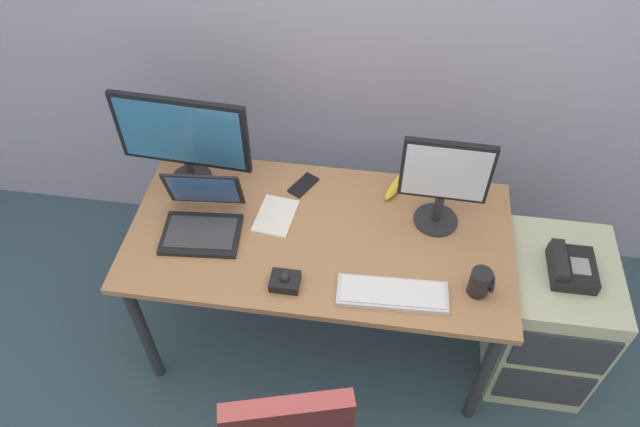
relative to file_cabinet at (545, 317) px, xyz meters
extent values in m
plane|color=#344D5B|center=(-0.99, 0.01, -0.35)|extent=(8.00, 8.00, 0.00)
cube|color=#AA784D|center=(-0.99, 0.01, 0.38)|extent=(1.55, 0.78, 0.03)
cylinder|color=#2D2D33|center=(-1.71, -0.32, 0.01)|extent=(0.05, 0.05, 0.71)
cylinder|color=#2D2D33|center=(-0.28, -0.32, 0.01)|extent=(0.05, 0.05, 0.71)
cylinder|color=#2D2D33|center=(-1.71, 0.34, 0.01)|extent=(0.05, 0.05, 0.71)
cylinder|color=#2D2D33|center=(-0.28, 0.34, 0.01)|extent=(0.05, 0.05, 0.71)
cube|color=beige|center=(0.00, 0.00, 0.00)|extent=(0.42, 0.52, 0.70)
cube|color=#38383D|center=(0.00, -0.26, 0.15)|extent=(0.38, 0.01, 0.24)
cube|color=#38383D|center=(0.00, -0.26, -0.14)|extent=(0.38, 0.01, 0.24)
cube|color=black|center=(0.00, -0.02, 0.38)|extent=(0.17, 0.20, 0.06)
cube|color=black|center=(-0.06, -0.02, 0.42)|extent=(0.05, 0.18, 0.04)
cube|color=gray|center=(0.02, -0.03, 0.41)|extent=(0.07, 0.08, 0.01)
cylinder|color=#262628|center=(-1.59, 0.24, 0.40)|extent=(0.18, 0.18, 0.01)
cylinder|color=#262628|center=(-1.59, 0.24, 0.45)|extent=(0.04, 0.04, 0.09)
cube|color=black|center=(-1.59, 0.24, 0.66)|extent=(0.56, 0.06, 0.33)
cube|color=teal|center=(-1.59, 0.22, 0.66)|extent=(0.52, 0.04, 0.29)
cylinder|color=#262628|center=(-0.53, 0.14, 0.40)|extent=(0.18, 0.18, 0.01)
cylinder|color=#262628|center=(-0.53, 0.14, 0.47)|extent=(0.04, 0.04, 0.13)
cube|color=black|center=(-0.53, 0.14, 0.68)|extent=(0.34, 0.03, 0.28)
cube|color=silver|center=(-0.53, 0.13, 0.68)|extent=(0.32, 0.01, 0.25)
cube|color=silver|center=(-0.69, -0.25, 0.40)|extent=(0.42, 0.15, 0.02)
cube|color=white|center=(-0.69, -0.25, 0.42)|extent=(0.39, 0.13, 0.01)
cube|color=black|center=(-1.46, -0.07, 0.40)|extent=(0.33, 0.25, 0.02)
cube|color=#38383D|center=(-1.46, -0.07, 0.41)|extent=(0.29, 0.19, 0.00)
cube|color=black|center=(-1.48, 0.07, 0.52)|extent=(0.32, 0.10, 0.21)
cube|color=#335999|center=(-1.48, 0.06, 0.52)|extent=(0.28, 0.08, 0.19)
cube|color=black|center=(-1.09, -0.26, 0.41)|extent=(0.11, 0.09, 0.04)
sphere|color=#232328|center=(-1.09, -0.26, 0.44)|extent=(0.04, 0.04, 0.04)
cylinder|color=black|center=(-0.37, -0.19, 0.45)|extent=(0.08, 0.08, 0.11)
torus|color=black|center=(-0.33, -0.19, 0.45)|extent=(0.01, 0.07, 0.07)
cube|color=white|center=(-1.19, 0.07, 0.40)|extent=(0.17, 0.22, 0.01)
cube|color=black|center=(-1.10, 0.27, 0.40)|extent=(0.13, 0.16, 0.01)
ellipsoid|color=yellow|center=(-0.71, 0.30, 0.41)|extent=(0.11, 0.19, 0.04)
camera|label=1|loc=(-0.77, -1.54, 2.24)|focal=33.53mm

